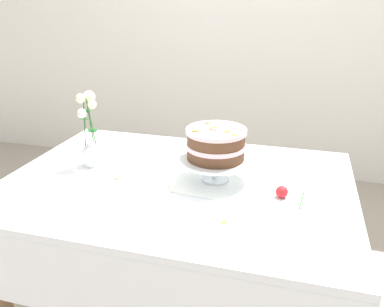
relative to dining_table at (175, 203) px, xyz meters
name	(u,v)px	position (x,y,z in m)	size (l,w,h in m)	color
back_wall	(250,2)	(0.00, 1.93, 0.75)	(7.00, 0.08, 2.80)	silver
dining_table	(175,203)	(0.00, 0.00, 0.00)	(1.40, 1.00, 0.74)	white
linen_napkin	(215,180)	(0.15, 0.06, 0.09)	(0.32, 0.32, 0.00)	white
cake_stand	(215,162)	(0.15, 0.06, 0.18)	(0.29, 0.29, 0.10)	silver
layer_cake	(216,144)	(0.15, 0.06, 0.25)	(0.24, 0.24, 0.13)	brown
flower_vase	(89,135)	(-0.41, 0.07, 0.23)	(0.09, 0.11, 0.33)	silver
fallen_rose	(282,192)	(0.42, -0.01, 0.11)	(0.11, 0.13, 0.05)	#2D6028
loose_petal_0	(296,244)	(0.48, -0.30, 0.09)	(0.03, 0.02, 0.00)	pink
loose_petal_1	(117,178)	(-0.24, -0.03, 0.09)	(0.04, 0.03, 0.00)	#E56B51
loose_petal_2	(224,222)	(0.25, -0.24, 0.09)	(0.03, 0.02, 0.01)	yellow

